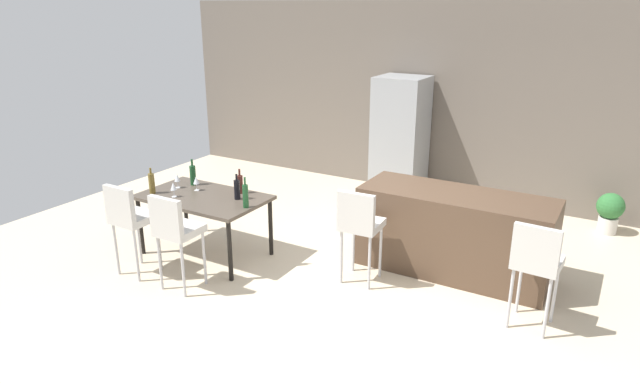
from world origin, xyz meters
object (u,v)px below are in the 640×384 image
(bar_chair_middle, at_px, (537,260))
(dining_chair_near, at_px, (129,216))
(wine_glass_corner, at_px, (173,187))
(wine_bottle_middle, at_px, (245,196))
(wine_bottle_left, at_px, (237,189))
(wine_glass_near, at_px, (177,178))
(wine_bottle_far, at_px, (152,183))
(wine_glass_inner, at_px, (196,180))
(dining_table, at_px, (204,201))
(bar_chair_left, at_px, (360,222))
(refrigerator, at_px, (400,138))
(wine_bottle_right, at_px, (240,184))
(dining_chair_far, at_px, (175,228))
(kitchen_island, at_px, (454,233))
(wine_bottle_end, at_px, (193,175))
(potted_plant, at_px, (610,211))

(bar_chair_middle, xyz_separation_m, dining_chair_near, (-3.97, -1.08, 0.00))
(dining_chair_near, distance_m, wine_glass_corner, 0.63)
(wine_bottle_middle, relative_size, wine_glass_corner, 1.98)
(bar_chair_middle, relative_size, wine_bottle_left, 3.54)
(wine_bottle_left, bearing_deg, wine_glass_near, -177.31)
(bar_chair_middle, relative_size, dining_chair_near, 1.00)
(wine_bottle_far, bearing_deg, wine_glass_inner, 41.84)
(wine_bottle_left, bearing_deg, dining_table, -165.23)
(bar_chair_left, distance_m, refrigerator, 2.96)
(wine_bottle_right, bearing_deg, wine_glass_near, -163.59)
(wine_bottle_middle, bearing_deg, dining_chair_far, -114.23)
(wine_glass_near, bearing_deg, kitchen_island, 17.31)
(wine_bottle_end, xyz_separation_m, potted_plant, (4.47, 2.88, -0.56))
(bar_chair_left, xyz_separation_m, wine_glass_corner, (-2.15, -0.48, 0.17))
(bar_chair_middle, bearing_deg, potted_plant, 80.86)
(bar_chair_left, bearing_deg, wine_glass_near, -174.84)
(dining_chair_far, distance_m, wine_bottle_far, 1.08)
(wine_bottle_right, bearing_deg, bar_chair_left, -0.56)
(dining_table, distance_m, wine_bottle_end, 0.49)
(wine_glass_corner, bearing_deg, dining_table, 36.81)
(wine_bottle_left, height_order, refrigerator, refrigerator)
(dining_chair_far, distance_m, wine_bottle_right, 1.11)
(wine_bottle_far, distance_m, wine_bottle_end, 0.52)
(dining_table, relative_size, dining_chair_far, 1.40)
(kitchen_island, relative_size, wine_glass_inner, 11.89)
(kitchen_island, distance_m, wine_bottle_far, 3.51)
(wine_bottle_far, xyz_separation_m, wine_glass_corner, (0.31, 0.03, -0.00))
(bar_chair_left, bearing_deg, wine_bottle_end, -179.30)
(dining_chair_far, xyz_separation_m, potted_plant, (3.76, 3.93, -0.39))
(refrigerator, xyz_separation_m, potted_plant, (2.95, -0.01, -0.61))
(wine_glass_inner, bearing_deg, wine_glass_near, -171.47)
(bar_chair_left, height_order, bar_chair_middle, same)
(bar_chair_middle, xyz_separation_m, refrigerator, (-2.49, 2.86, 0.22))
(bar_chair_middle, bearing_deg, wine_bottle_far, -173.08)
(dining_chair_far, bearing_deg, kitchen_island, 38.23)
(bar_chair_left, relative_size, wine_glass_near, 6.03)
(wine_bottle_far, bearing_deg, bar_chair_left, 11.73)
(dining_table, xyz_separation_m, wine_bottle_end, (-0.38, 0.25, 0.19))
(dining_chair_near, relative_size, potted_plant, 1.93)
(bar_chair_left, height_order, wine_bottle_middle, wine_bottle_middle)
(dining_chair_far, relative_size, wine_bottle_right, 3.59)
(bar_chair_left, bearing_deg, wine_bottle_middle, -164.58)
(wine_glass_corner, bearing_deg, refrigerator, 67.15)
(dining_table, bearing_deg, wine_bottle_left, 14.77)
(kitchen_island, height_order, wine_glass_corner, kitchen_island)
(wine_bottle_end, bearing_deg, wine_glass_corner, -75.51)
(wine_bottle_end, relative_size, wine_bottle_left, 1.10)
(kitchen_island, bearing_deg, dining_chair_near, -148.45)
(refrigerator, bearing_deg, wine_bottle_left, -103.48)
(wine_bottle_end, bearing_deg, wine_glass_near, -113.97)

